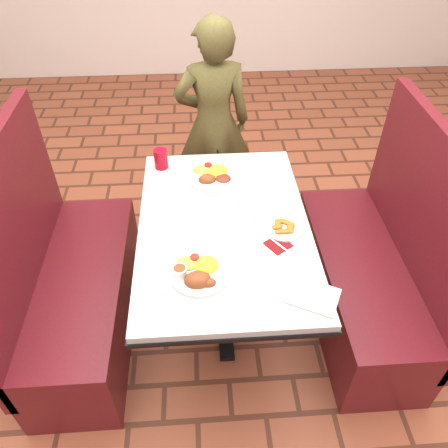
{
  "coord_description": "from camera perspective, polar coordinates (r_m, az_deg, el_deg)",
  "views": [
    {
      "loc": [
        -0.1,
        -1.52,
        2.13
      ],
      "look_at": [
        0.0,
        0.0,
        0.75
      ],
      "focal_mm": 35.0,
      "sensor_mm": 36.0,
      "label": 1
    }
  ],
  "objects": [
    {
      "name": "fork_utensil",
      "position": [
        1.8,
        -1.27,
        -7.15
      ],
      "size": [
        0.07,
        0.16,
        0.0
      ],
      "primitive_type": "cube",
      "rotation": [
        0.0,
        0.0,
        -0.4
      ],
      "color": "silver",
      "rests_on": "dining_table"
    },
    {
      "name": "dining_table",
      "position": [
        2.12,
        0.0,
        -1.93
      ],
      "size": [
        0.81,
        1.21,
        0.75
      ],
      "color": "silver",
      "rests_on": "ground"
    },
    {
      "name": "plantain_plate",
      "position": [
        2.03,
        7.89,
        -0.52
      ],
      "size": [
        0.17,
        0.17,
        0.03
      ],
      "rotation": [
        0.0,
        0.0,
        0.12
      ],
      "color": "white",
      "rests_on": "dining_table"
    },
    {
      "name": "maroon_napkin",
      "position": [
        1.96,
        7.08,
        -2.67
      ],
      "size": [
        0.14,
        0.14,
        0.0
      ],
      "primitive_type": "cube",
      "rotation": [
        0.0,
        0.0,
        0.59
      ],
      "color": "maroon",
      "rests_on": "dining_table"
    },
    {
      "name": "booth_bench_right",
      "position": [
        2.52,
        18.56,
        -6.29
      ],
      "size": [
        0.47,
        1.2,
        1.17
      ],
      "color": "maroon",
      "rests_on": "ground"
    },
    {
      "name": "spoon_utensil",
      "position": [
        1.96,
        6.95,
        -2.54
      ],
      "size": [
        0.08,
        0.1,
        0.0
      ],
      "primitive_type": "cube",
      "rotation": [
        0.0,
        0.0,
        0.63
      ],
      "color": "silver",
      "rests_on": "dining_table"
    },
    {
      "name": "diner_person",
      "position": [
        2.96,
        -1.41,
        12.96
      ],
      "size": [
        0.53,
        0.38,
        1.37
      ],
      "primitive_type": "imported",
      "rotation": [
        0.0,
        0.0,
        3.24
      ],
      "color": "brown",
      "rests_on": "ground"
    },
    {
      "name": "red_tumbler",
      "position": [
        2.41,
        -8.25,
        8.44
      ],
      "size": [
        0.07,
        0.07,
        0.11
      ],
      "primitive_type": "cylinder",
      "color": "#B90C1F",
      "rests_on": "dining_table"
    },
    {
      "name": "far_dinner_plate",
      "position": [
        2.33,
        -1.52,
        6.67
      ],
      "size": [
        0.27,
        0.27,
        0.07
      ],
      "rotation": [
        0.0,
        0.0,
        -0.06
      ],
      "color": "white",
      "rests_on": "dining_table"
    },
    {
      "name": "near_dinner_plate",
      "position": [
        1.81,
        -3.36,
        -6.03
      ],
      "size": [
        0.26,
        0.26,
        0.08
      ],
      "rotation": [
        0.0,
        0.0,
        0.17
      ],
      "color": "white",
      "rests_on": "dining_table"
    },
    {
      "name": "booth_bench_left",
      "position": [
        2.45,
        -19.16,
        -8.16
      ],
      "size": [
        0.47,
        1.2,
        1.17
      ],
      "color": "maroon",
      "rests_on": "ground"
    },
    {
      "name": "knife_utensil",
      "position": [
        1.82,
        -2.83,
        -6.71
      ],
      "size": [
        0.06,
        0.15,
        0.0
      ],
      "primitive_type": "cube",
      "rotation": [
        0.0,
        0.0,
        0.32
      ],
      "color": "silver",
      "rests_on": "dining_table"
    },
    {
      "name": "paper_napkin",
      "position": [
        1.78,
        11.49,
        -9.19
      ],
      "size": [
        0.25,
        0.22,
        0.01
      ],
      "primitive_type": "cube",
      "rotation": [
        0.0,
        0.0,
        -0.48
      ],
      "color": "silver",
      "rests_on": "dining_table"
    },
    {
      "name": "lettuce_shreds",
      "position": [
        2.1,
        0.98,
        1.17
      ],
      "size": [
        0.28,
        0.32,
        0.0
      ],
      "primitive_type": null,
      "color": "#8AB448",
      "rests_on": "dining_table"
    }
  ]
}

